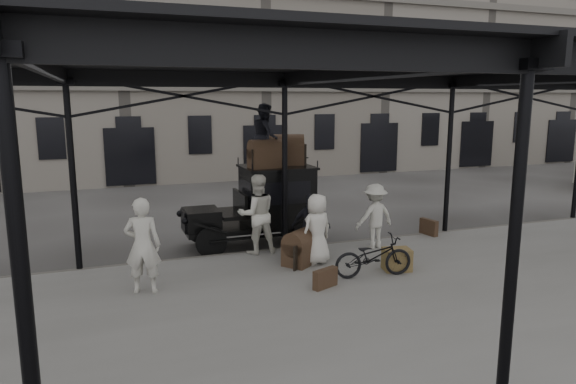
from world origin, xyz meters
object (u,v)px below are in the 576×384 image
Objects in this scene: taxi at (266,202)px; steamer_trunk_roof_near at (265,156)px; steamer_trunk_platform at (302,249)px; porter_official at (311,227)px; porter_left at (143,245)px; bicycle at (373,256)px.

steamer_trunk_roof_near is at bearing -108.07° from taxi.
steamer_trunk_platform is (0.16, -2.32, -0.71)m from taxi.
porter_official is at bearing 1.32° from steamer_trunk_platform.
steamer_trunk_platform is at bearing -156.13° from porter_left.
porter_official is 1.69× the size of steamer_trunk_platform.
taxi reaches higher than steamer_trunk_platform.
steamer_trunk_platform is (-1.13, 1.38, -0.11)m from bicycle.
porter_left is 4.86m from bicycle.
steamer_trunk_roof_near is at bearing -49.27° from porter_official.
bicycle reaches higher than steamer_trunk_platform.
porter_left is 1.12× the size of bicycle.
steamer_trunk_platform is at bearing 61.64° from porter_official.
steamer_trunk_platform is at bearing -89.99° from steamer_trunk_roof_near.
steamer_trunk_platform is (0.24, -2.07, -2.00)m from steamer_trunk_roof_near.
taxi reaches higher than porter_official.
bicycle is (4.78, -0.76, -0.51)m from porter_left.
porter_left is 3.75m from steamer_trunk_platform.
bicycle is at bearing -70.85° from taxi.
porter_official is 2.45m from steamer_trunk_roof_near.
porter_left is at bearing 88.30° from bicycle.
porter_left is at bearing -148.16° from steamer_trunk_roof_near.
steamer_trunk_roof_near is at bearing -127.50° from porter_left.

